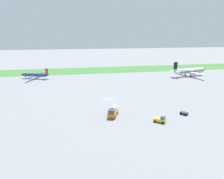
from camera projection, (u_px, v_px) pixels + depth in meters
name	position (u px, v px, depth m)	size (l,w,h in m)	color
ground_plane	(108.00, 99.00, 94.00)	(600.00, 600.00, 0.00)	gray
grass_taxiway_strip	(90.00, 70.00, 165.01)	(360.00, 28.00, 0.08)	#3D7533
airplane_parked_jet_far	(189.00, 71.00, 142.19)	(26.46, 26.84, 9.54)	white
airplane_taxiing_turboprop	(35.00, 75.00, 134.46)	(17.89, 20.67, 6.44)	navy
baggage_cart_near_gate	(184.00, 113.00, 75.82)	(2.77, 2.95, 0.90)	#2D333D
fuel_truck_midfield	(113.00, 112.00, 74.27)	(4.79, 6.92, 3.29)	orange
pushback_tug_by_runway	(160.00, 119.00, 69.31)	(3.91, 3.70, 1.95)	yellow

